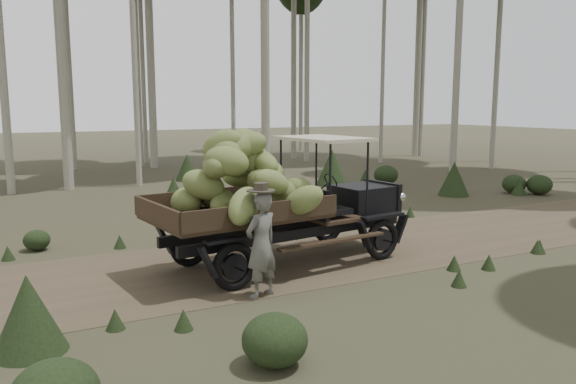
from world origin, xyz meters
The scene contains 5 objects.
ground centered at (0.00, 0.00, 0.00)m, with size 120.00×120.00×0.00m, color #473D2B.
dirt_track centered at (0.00, 0.00, 0.00)m, with size 70.00×4.00×0.01m, color brown.
banana_truck centered at (-1.59, -0.42, 1.55)m, with size 5.52×2.92×2.76m.
farmer centered at (-2.35, -1.88, 0.88)m, with size 0.73×0.60×1.87m.
undergrowth centered at (0.73, 1.17, 0.50)m, with size 21.31×24.19×1.39m.
Camera 1 is at (-6.00, -9.82, 3.07)m, focal length 35.00 mm.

